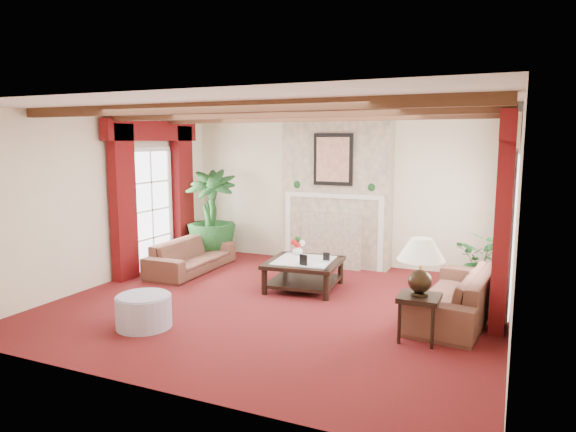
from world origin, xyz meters
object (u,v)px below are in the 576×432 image
at_px(sofa_left, 191,250).
at_px(coffee_table, 304,275).
at_px(sofa_right, 456,286).
at_px(ottoman, 144,312).
at_px(side_table, 419,318).
at_px(potted_palm, 211,234).

distance_m(sofa_left, coffee_table, 2.24).
distance_m(sofa_right, ottoman, 3.98).
bearing_deg(coffee_table, sofa_right, -15.20).
bearing_deg(side_table, potted_palm, 149.76).
height_order(sofa_left, side_table, sofa_left).
xyz_separation_m(potted_palm, side_table, (4.40, -2.57, -0.21)).
bearing_deg(coffee_table, potted_palm, 148.80).
bearing_deg(ottoman, coffee_table, 63.31).
relative_size(sofa_left, ottoman, 2.82).
relative_size(potted_palm, coffee_table, 1.80).
height_order(side_table, ottoman, side_table).
bearing_deg(sofa_left, potted_palm, 9.62).
bearing_deg(side_table, sofa_right, 73.32).
bearing_deg(side_table, ottoman, -163.58).
bearing_deg(sofa_left, side_table, -112.42).
bearing_deg(ottoman, potted_palm, 109.45).
bearing_deg(side_table, sofa_left, 158.97).
xyz_separation_m(sofa_right, ottoman, (-3.47, -1.94, -0.22)).
height_order(potted_palm, ottoman, potted_palm).
bearing_deg(sofa_right, coffee_table, -93.45).
distance_m(potted_palm, coffee_table, 2.69).
bearing_deg(coffee_table, ottoman, -122.18).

